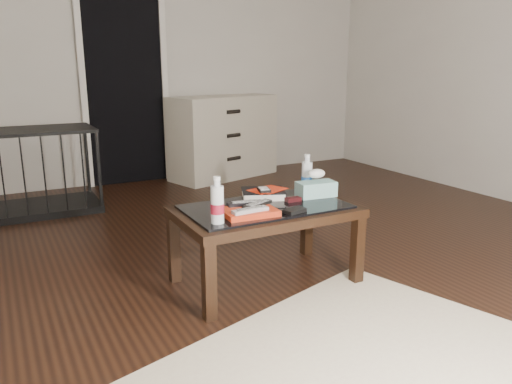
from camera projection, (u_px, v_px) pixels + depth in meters
ground at (279, 247)px, 3.47m from camera, size 5.00×5.00×0.00m
room_shell at (282, 0)px, 3.07m from camera, size 5.00×5.00×5.00m
doorway at (125, 85)px, 5.14m from camera, size 0.90×0.08×2.07m
coffee_table at (265, 217)px, 2.82m from camera, size 1.00×0.60×0.46m
dresser at (223, 137)px, 5.54m from camera, size 1.29×0.81×0.90m
pet_crate at (42, 185)px, 4.27m from camera, size 0.91×0.61×0.71m
magazines at (249, 212)px, 2.64m from camera, size 0.30×0.23×0.03m
remote_silver at (250, 210)px, 2.58m from camera, size 0.20×0.06×0.02m
remote_black_front at (257, 204)px, 2.68m from camera, size 0.20×0.13×0.02m
remote_black_back at (245, 203)px, 2.70m from camera, size 0.21×0.08×0.02m
textbook at (263, 194)px, 2.97m from camera, size 0.31×0.28×0.05m
dvd_mailers at (265, 190)px, 2.96m from camera, size 0.22×0.18×0.01m
ipod at (264, 190)px, 2.92m from camera, size 0.09×0.12×0.02m
flip_phone at (293, 199)px, 2.89m from camera, size 0.09×0.05×0.02m
wallet at (295, 211)px, 2.67m from camera, size 0.13×0.09×0.02m
water_bottle_left at (217, 200)px, 2.47m from camera, size 0.07×0.07×0.24m
water_bottle_right at (307, 173)px, 3.07m from camera, size 0.07×0.07×0.24m
tissue_box at (316, 189)px, 2.99m from camera, size 0.24×0.15×0.09m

